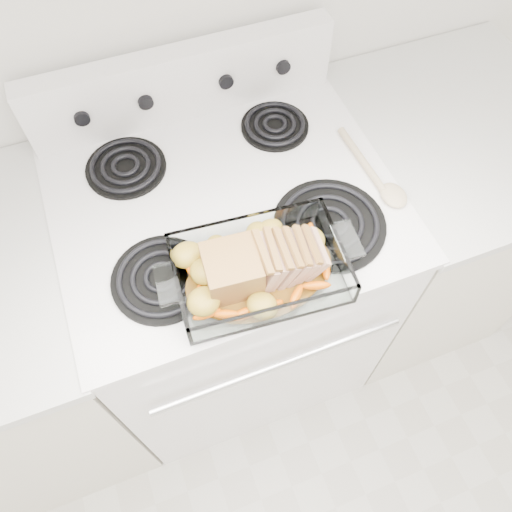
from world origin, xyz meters
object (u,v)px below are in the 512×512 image
object	(u,v)px
pork_roast	(253,266)
electric_range	(232,287)
counter_right	(420,226)
baking_dish	(260,271)
counter_left	(13,363)

from	to	relation	value
pork_roast	electric_range	bearing A→B (deg)	81.88
electric_range	pork_roast	distance (m)	0.56
counter_right	pork_roast	bearing A→B (deg)	-161.52
baking_dish	counter_left	bearing A→B (deg)	166.21
baking_dish	electric_range	bearing A→B (deg)	94.93
electric_range	counter_right	size ratio (longest dim) A/B	1.20
counter_left	counter_right	size ratio (longest dim) A/B	1.00
pork_roast	counter_left	bearing A→B (deg)	156.43
electric_range	baking_dish	xyz separation A→B (m)	(-0.00, -0.23, 0.48)
counter_right	baking_dish	distance (m)	0.86
electric_range	baking_dish	bearing A→B (deg)	-90.18
counter_left	pork_roast	world-z (taller)	pork_roast
electric_range	counter_right	xyz separation A→B (m)	(0.66, -0.00, -0.02)
electric_range	counter_left	size ratio (longest dim) A/B	1.20
counter_left	pork_roast	xyz separation A→B (m)	(0.65, -0.23, 0.53)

